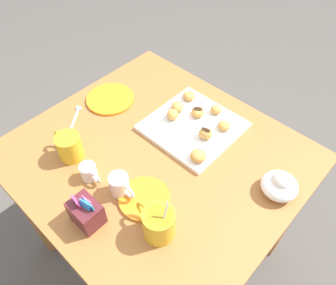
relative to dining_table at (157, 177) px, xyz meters
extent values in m
plane|color=#514C47|center=(0.00, 0.00, -0.58)|extent=(8.00, 8.00, 0.00)
cube|color=#A36633|center=(0.00, 0.00, 0.12)|extent=(0.92, 0.84, 0.04)
cube|color=#A36633|center=(-0.40, -0.36, -0.24)|extent=(0.07, 0.07, 0.68)
cube|color=#A36633|center=(0.40, -0.36, -0.24)|extent=(0.07, 0.07, 0.68)
cube|color=#A36633|center=(0.40, 0.36, -0.24)|extent=(0.07, 0.07, 0.68)
cube|color=white|center=(-0.01, -0.18, 0.14)|extent=(0.30, 0.30, 0.02)
cylinder|color=gold|center=(-0.20, 0.20, 0.18)|extent=(0.09, 0.09, 0.10)
torus|color=gold|center=(-0.15, 0.20, 0.19)|extent=(0.06, 0.01, 0.06)
cylinder|color=#331E11|center=(-0.20, 0.20, 0.23)|extent=(0.08, 0.08, 0.01)
cylinder|color=silver|center=(-0.22, 0.20, 0.22)|extent=(0.02, 0.05, 0.13)
cylinder|color=gold|center=(0.20, 0.20, 0.18)|extent=(0.08, 0.08, 0.09)
torus|color=gold|center=(0.25, 0.20, 0.18)|extent=(0.06, 0.01, 0.06)
cylinder|color=#331E11|center=(0.20, 0.20, 0.22)|extent=(0.07, 0.07, 0.01)
cylinder|color=white|center=(-0.02, 0.18, 0.17)|extent=(0.06, 0.06, 0.07)
cone|color=white|center=(0.01, 0.18, 0.20)|extent=(0.02, 0.02, 0.02)
torus|color=white|center=(-0.06, 0.18, 0.17)|extent=(0.05, 0.01, 0.05)
cylinder|color=white|center=(-0.02, 0.18, 0.20)|extent=(0.05, 0.05, 0.01)
cube|color=#561E23|center=(-0.03, 0.31, 0.17)|extent=(0.09, 0.07, 0.08)
cube|color=#EA4C93|center=(-0.03, 0.30, 0.23)|extent=(0.04, 0.01, 0.03)
cube|color=#2D84D1|center=(-0.04, 0.30, 0.23)|extent=(0.04, 0.01, 0.03)
cube|color=#EA4C93|center=(-0.01, 0.32, 0.23)|extent=(0.04, 0.02, 0.03)
cube|color=#2D84D1|center=(-0.04, 0.31, 0.23)|extent=(0.04, 0.01, 0.03)
ellipsoid|color=white|center=(-0.38, -0.15, 0.16)|extent=(0.11, 0.11, 0.06)
sphere|color=silver|center=(-0.38, -0.15, 0.19)|extent=(0.06, 0.06, 0.06)
ellipsoid|color=green|center=(-0.36, -0.15, 0.20)|extent=(0.02, 0.03, 0.01)
cylinder|color=white|center=(0.09, 0.21, 0.16)|extent=(0.05, 0.05, 0.05)
cone|color=white|center=(0.12, 0.21, 0.18)|extent=(0.02, 0.02, 0.02)
torus|color=white|center=(0.06, 0.21, 0.16)|extent=(0.04, 0.01, 0.04)
cylinder|color=#381E11|center=(0.09, 0.21, 0.18)|extent=(0.04, 0.04, 0.01)
cylinder|color=orange|center=(0.33, -0.08, 0.14)|extent=(0.19, 0.19, 0.01)
cylinder|color=orange|center=(-0.10, 0.15, 0.14)|extent=(0.16, 0.16, 0.01)
cube|color=silver|center=(0.33, 0.10, 0.14)|extent=(0.10, 0.12, 0.00)
ellipsoid|color=silver|center=(0.38, 0.04, 0.14)|extent=(0.03, 0.02, 0.01)
ellipsoid|color=#D19347|center=(0.08, -0.20, 0.17)|extent=(0.07, 0.07, 0.03)
ellipsoid|color=#D19347|center=(0.09, -0.28, 0.16)|extent=(0.07, 0.06, 0.03)
ellipsoid|color=#D19347|center=(-0.08, -0.16, 0.17)|extent=(0.06, 0.06, 0.04)
ellipsoid|color=#381E11|center=(-0.08, -0.16, 0.19)|extent=(0.04, 0.02, 0.00)
ellipsoid|color=#D19347|center=(-0.10, -0.24, 0.16)|extent=(0.05, 0.05, 0.03)
ellipsoid|color=#D19347|center=(0.01, -0.23, 0.17)|extent=(0.07, 0.07, 0.03)
ellipsoid|color=#381E11|center=(0.01, -0.23, 0.18)|extent=(0.04, 0.03, 0.00)
ellipsoid|color=#D19347|center=(-0.03, -0.29, 0.17)|extent=(0.06, 0.06, 0.03)
ellipsoid|color=#D19347|center=(0.07, -0.16, 0.17)|extent=(0.06, 0.06, 0.04)
ellipsoid|color=#D19347|center=(-0.12, -0.07, 0.17)|extent=(0.07, 0.06, 0.04)
camera|label=1|loc=(-0.51, 0.49, 1.00)|focal=35.05mm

